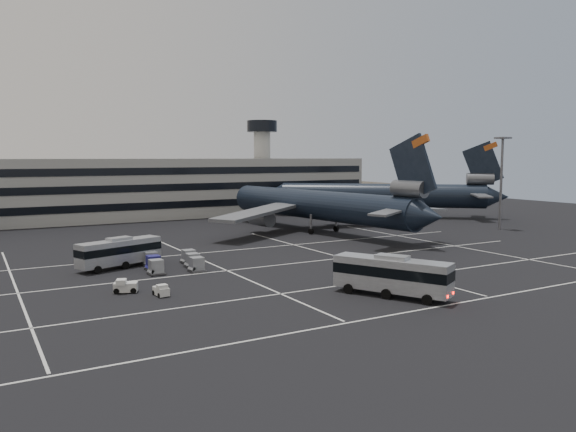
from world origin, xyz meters
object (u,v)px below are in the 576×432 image
object	(u,v)px
bus_near	(392,274)
trijet_main	(319,205)
uld_cluster	(169,261)
tug_a	(161,291)
bus_far	(119,251)

from	to	relation	value
bus_near	trijet_main	bearing A→B (deg)	38.38
trijet_main	bus_near	world-z (taller)	trijet_main
bus_near	uld_cluster	bearing A→B (deg)	92.69
bus_near	uld_cluster	distance (m)	30.30
bus_near	tug_a	bearing A→B (deg)	122.50
trijet_main	bus_far	distance (m)	44.74
trijet_main	bus_far	world-z (taller)	trijet_main
trijet_main	uld_cluster	distance (m)	41.08
bus_far	uld_cluster	bearing A→B (deg)	-138.71
bus_near	bus_far	bearing A→B (deg)	97.99
bus_near	bus_far	size ratio (longest dim) A/B	1.05
trijet_main	bus_near	size ratio (longest dim) A/B	4.73
trijet_main	uld_cluster	xyz separation A→B (m)	(-35.82, -19.64, -4.34)
trijet_main	tug_a	world-z (taller)	trijet_main
tug_a	uld_cluster	xyz separation A→B (m)	(5.46, 14.23, 0.33)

